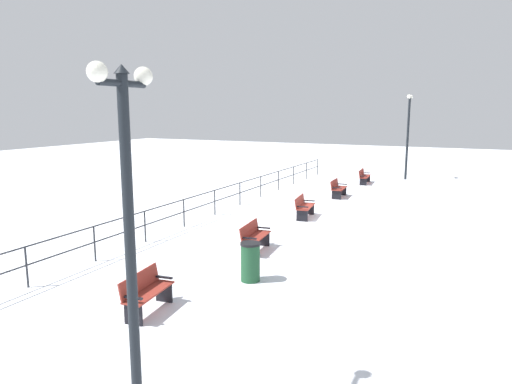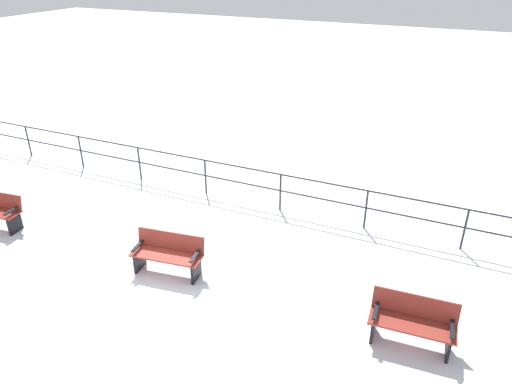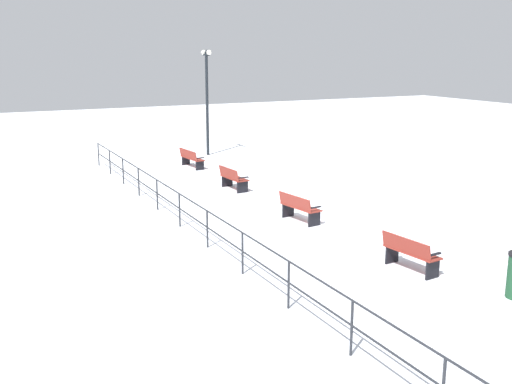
% 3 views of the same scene
% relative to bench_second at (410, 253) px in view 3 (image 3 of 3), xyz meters
% --- Properties ---
extents(ground_plane, '(80.00, 80.00, 0.00)m').
position_rel_bench_second_xyz_m(ground_plane, '(-0.04, 4.97, -0.47)').
color(ground_plane, white).
rests_on(ground_plane, ground).
extents(bench_second, '(0.68, 1.56, 0.87)m').
position_rel_bench_second_xyz_m(bench_second, '(0.00, 0.00, 0.00)').
color(bench_second, maroon).
rests_on(bench_second, ground).
extents(bench_third, '(0.75, 1.57, 0.86)m').
position_rel_bench_second_xyz_m(bench_third, '(-0.19, 4.96, -0.01)').
color(bench_third, maroon).
rests_on(bench_third, ground).
extents(bench_fourth, '(0.65, 1.48, 0.87)m').
position_rel_bench_second_xyz_m(bench_fourth, '(-0.21, 9.92, -0.02)').
color(bench_fourth, maroon).
rests_on(bench_fourth, ground).
extents(bench_fifth, '(0.63, 1.72, 0.82)m').
position_rel_bench_second_xyz_m(bench_fifth, '(-0.06, 14.88, -0.02)').
color(bench_fifth, maroon).
rests_on(bench_fifth, ground).
extents(lamppost_middle, '(0.25, 0.97, 5.21)m').
position_rel_bench_second_xyz_m(lamppost_middle, '(1.91, 17.73, 2.79)').
color(lamppost_middle, black).
rests_on(lamppost_middle, ground).
extents(waterfront_railing, '(0.05, 24.63, 1.05)m').
position_rel_bench_second_xyz_m(waterfront_railing, '(-3.70, 4.97, 0.25)').
color(waterfront_railing, '#26282D').
rests_on(waterfront_railing, ground).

